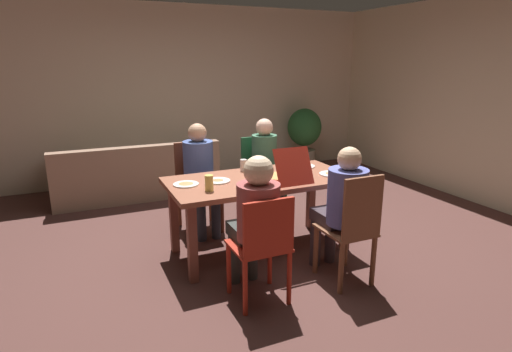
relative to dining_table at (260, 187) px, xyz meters
The scene contains 22 objects.
ground_plane 0.66m from the dining_table, ahead, with size 20.00×20.00×0.00m, color #51302B.
back_wall 3.19m from the dining_table, 90.00° to the left, with size 6.61×0.12×2.67m, color beige.
side_wall_right 3.50m from the dining_table, 15.78° to the left, with size 0.12×5.29×2.67m, color beige.
dining_table is the anchor object (origin of this frame).
chair_0 1.01m from the dining_table, 65.04° to the left, with size 0.43×0.45×0.96m.
person_0 0.86m from the dining_table, 60.54° to the left, with size 0.29×0.49×1.20m.
chair_1 0.97m from the dining_table, 113.44° to the left, with size 0.44×0.46×0.97m.
person_1 0.82m from the dining_table, 117.77° to the left, with size 0.33×0.53×1.20m.
chair_2 0.97m from the dining_table, 113.43° to the right, with size 0.42×0.40×0.89m.
person_2 0.83m from the dining_table, 117.38° to the right, with size 0.33×0.53×1.17m.
chair_3 1.01m from the dining_table, 65.08° to the right, with size 0.38×0.45×0.98m.
person_3 0.86m from the dining_table, 60.73° to the right, with size 0.33×0.54×1.18m.
pizza_box_0 0.27m from the dining_table, 49.12° to the right, with size 0.35×0.50×0.35m.
plate_0 0.73m from the dining_table, 13.64° to the right, with size 0.25×0.25×0.03m.
plate_1 0.72m from the dining_table, behind, with size 0.23×0.23×0.03m.
plate_2 0.65m from the dining_table, 19.95° to the left, with size 0.24×0.24×0.03m.
plate_3 0.43m from the dining_table, behind, with size 0.23×0.23×0.03m.
drinking_glass_0 0.23m from the dining_table, 93.25° to the left, with size 0.08×0.08×0.14m, color #DDC767.
drinking_glass_1 0.62m from the dining_table, 161.96° to the right, with size 0.07×0.07×0.14m, color #E0CE61.
drinking_glass_2 0.36m from the dining_table, 97.46° to the left, with size 0.07×0.07×0.12m, color silver.
couch 2.53m from the dining_table, 109.44° to the left, with size 2.20×0.90×0.76m.
potted_plant 3.36m from the dining_table, 52.28° to the left, with size 0.58×0.58×1.06m.
Camera 1 is at (-1.63, -3.53, 1.85)m, focal length 29.51 mm.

